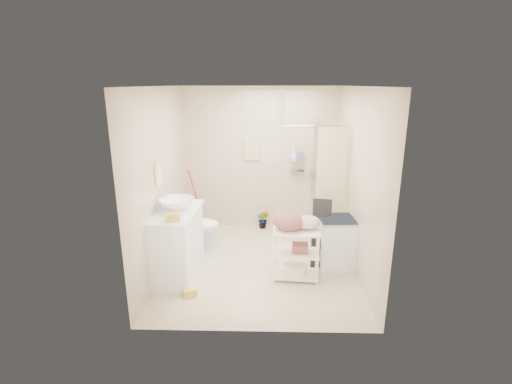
# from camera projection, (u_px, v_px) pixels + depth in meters

# --- Properties ---
(floor) EXTENTS (3.20, 3.20, 0.00)m
(floor) POSITION_uv_depth(u_px,v_px,m) (259.00, 264.00, 5.63)
(floor) COLOR beige
(floor) RESTS_ON ground
(ceiling) EXTENTS (2.80, 3.20, 0.04)m
(ceiling) POSITION_uv_depth(u_px,v_px,m) (259.00, 86.00, 4.90)
(ceiling) COLOR silver
(ceiling) RESTS_ON ground
(wall_back) EXTENTS (2.80, 0.04, 2.60)m
(wall_back) POSITION_uv_depth(u_px,v_px,m) (260.00, 159.00, 6.80)
(wall_back) COLOR beige
(wall_back) RESTS_ON ground
(wall_front) EXTENTS (2.80, 0.04, 2.60)m
(wall_front) POSITION_uv_depth(u_px,v_px,m) (256.00, 221.00, 3.73)
(wall_front) COLOR beige
(wall_front) RESTS_ON ground
(wall_left) EXTENTS (0.04, 3.20, 2.60)m
(wall_left) POSITION_uv_depth(u_px,v_px,m) (161.00, 181.00, 5.30)
(wall_left) COLOR beige
(wall_left) RESTS_ON ground
(wall_right) EXTENTS (0.04, 3.20, 2.60)m
(wall_right) POSITION_uv_depth(u_px,v_px,m) (358.00, 182.00, 5.23)
(wall_right) COLOR beige
(wall_right) RESTS_ON ground
(vanity) EXTENTS (0.66, 1.12, 0.96)m
(vanity) POSITION_uv_depth(u_px,v_px,m) (176.00, 243.00, 5.21)
(vanity) COLOR white
(vanity) RESTS_ON ground
(sink) EXTENTS (0.59, 0.59, 0.17)m
(sink) POSITION_uv_depth(u_px,v_px,m) (177.00, 204.00, 5.08)
(sink) COLOR white
(sink) RESTS_ON vanity
(counter_basket) EXTENTS (0.19, 0.16, 0.10)m
(counter_basket) POSITION_uv_depth(u_px,v_px,m) (173.00, 217.00, 4.70)
(counter_basket) COLOR gold
(counter_basket) RESTS_ON vanity
(floor_basket) EXTENTS (0.29, 0.25, 0.13)m
(floor_basket) POSITION_uv_depth(u_px,v_px,m) (190.00, 290.00, 4.78)
(floor_basket) COLOR gold
(floor_basket) RESTS_ON ground
(toilet) EXTENTS (0.80, 0.47, 0.80)m
(toilet) POSITION_uv_depth(u_px,v_px,m) (196.00, 226.00, 6.05)
(toilet) COLOR white
(toilet) RESTS_ON ground
(mop) EXTENTS (0.14, 0.14, 1.15)m
(mop) POSITION_uv_depth(u_px,v_px,m) (195.00, 199.00, 6.89)
(mop) COLOR #B41F10
(mop) RESTS_ON ground
(potted_plant_a) EXTENTS (0.16, 0.11, 0.29)m
(potted_plant_a) POSITION_uv_depth(u_px,v_px,m) (261.00, 221.00, 6.98)
(potted_plant_a) COLOR brown
(potted_plant_a) RESTS_ON ground
(potted_plant_b) EXTENTS (0.23, 0.20, 0.35)m
(potted_plant_b) POSITION_uv_depth(u_px,v_px,m) (264.00, 219.00, 6.98)
(potted_plant_b) COLOR brown
(potted_plant_b) RESTS_ON ground
(hanging_towel) EXTENTS (0.28, 0.03, 0.42)m
(hanging_towel) POSITION_uv_depth(u_px,v_px,m) (252.00, 149.00, 6.73)
(hanging_towel) COLOR beige
(hanging_towel) RESTS_ON wall_back
(towel_ring) EXTENTS (0.04, 0.22, 0.34)m
(towel_ring) POSITION_uv_depth(u_px,v_px,m) (158.00, 172.00, 5.06)
(towel_ring) COLOR #FCE691
(towel_ring) RESTS_ON wall_left
(tp_holder) EXTENTS (0.08, 0.12, 0.14)m
(tp_holder) POSITION_uv_depth(u_px,v_px,m) (168.00, 217.00, 5.51)
(tp_holder) COLOR white
(tp_holder) RESTS_ON wall_left
(shower) EXTENTS (1.10, 1.10, 2.10)m
(shower) POSITION_uv_depth(u_px,v_px,m) (310.00, 180.00, 6.32)
(shower) COLOR silver
(shower) RESTS_ON ground
(shampoo_bottle_a) EXTENTS (0.13, 0.13, 0.26)m
(shampoo_bottle_a) POSITION_uv_depth(u_px,v_px,m) (294.00, 152.00, 6.66)
(shampoo_bottle_a) COLOR silver
(shampoo_bottle_a) RESTS_ON shower
(shampoo_bottle_b) EXTENTS (0.08, 0.08, 0.16)m
(shampoo_bottle_b) POSITION_uv_depth(u_px,v_px,m) (301.00, 155.00, 6.70)
(shampoo_bottle_b) COLOR #425592
(shampoo_bottle_b) RESTS_ON shower
(washing_machine) EXTENTS (0.54, 0.56, 0.75)m
(washing_machine) POSITION_uv_depth(u_px,v_px,m) (335.00, 242.00, 5.49)
(washing_machine) COLOR silver
(washing_machine) RESTS_ON ground
(laundry_rack) EXTENTS (0.66, 0.42, 0.87)m
(laundry_rack) POSITION_uv_depth(u_px,v_px,m) (296.00, 249.00, 5.12)
(laundry_rack) COLOR white
(laundry_rack) RESTS_ON ground
(ironing_board) EXTENTS (0.31, 0.16, 1.05)m
(ironing_board) POSITION_uv_depth(u_px,v_px,m) (321.00, 233.00, 5.44)
(ironing_board) COLOR black
(ironing_board) RESTS_ON ground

